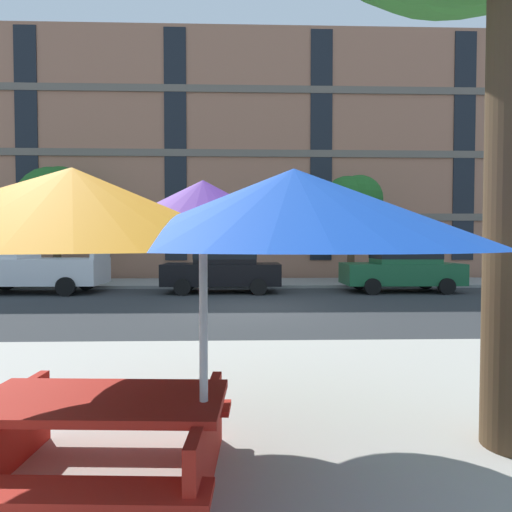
{
  "coord_description": "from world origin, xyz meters",
  "views": [
    {
      "loc": [
        -0.23,
        -11.89,
        1.9
      ],
      "look_at": [
        0.2,
        3.2,
        1.4
      ],
      "focal_mm": 28.85,
      "sensor_mm": 36.0,
      "label": 1
    }
  ],
  "objects_px": {
    "street_tree_left": "(58,200)",
    "street_tree_middle": "(353,200)",
    "picnic_table": "(100,435)",
    "pickup_white": "(28,266)",
    "patio_umbrella": "(203,219)",
    "sedan_green": "(402,267)",
    "sedan_black": "(223,267)"
  },
  "relations": [
    {
      "from": "pickup_white",
      "to": "picnic_table",
      "type": "relative_size",
      "value": 2.73
    },
    {
      "from": "sedan_black",
      "to": "patio_umbrella",
      "type": "relative_size",
      "value": 1.11
    },
    {
      "from": "pickup_white",
      "to": "sedan_black",
      "type": "distance_m",
      "value": 7.32
    },
    {
      "from": "street_tree_left",
      "to": "patio_umbrella",
      "type": "distance_m",
      "value": 18.4
    },
    {
      "from": "sedan_black",
      "to": "street_tree_middle",
      "type": "distance_m",
      "value": 6.88
    },
    {
      "from": "sedan_green",
      "to": "pickup_white",
      "type": "bearing_deg",
      "value": 180.0
    },
    {
      "from": "patio_umbrella",
      "to": "sedan_black",
      "type": "bearing_deg",
      "value": 92.31
    },
    {
      "from": "sedan_black",
      "to": "sedan_green",
      "type": "distance_m",
      "value": 6.86
    },
    {
      "from": "street_tree_left",
      "to": "street_tree_middle",
      "type": "bearing_deg",
      "value": -4.0
    },
    {
      "from": "picnic_table",
      "to": "sedan_black",
      "type": "bearing_deg",
      "value": 88.85
    },
    {
      "from": "street_tree_left",
      "to": "picnic_table",
      "type": "bearing_deg",
      "value": -65.18
    },
    {
      "from": "street_tree_left",
      "to": "pickup_white",
      "type": "bearing_deg",
      "value": -83.02
    },
    {
      "from": "picnic_table",
      "to": "pickup_white",
      "type": "bearing_deg",
      "value": 119.28
    },
    {
      "from": "sedan_green",
      "to": "patio_umbrella",
      "type": "height_order",
      "value": "patio_umbrella"
    },
    {
      "from": "patio_umbrella",
      "to": "picnic_table",
      "type": "xyz_separation_m",
      "value": [
        -0.77,
        0.1,
        -1.58
      ]
    },
    {
      "from": "sedan_green",
      "to": "street_tree_middle",
      "type": "bearing_deg",
      "value": 114.13
    },
    {
      "from": "street_tree_left",
      "to": "picnic_table",
      "type": "distance_m",
      "value": 18.21
    },
    {
      "from": "pickup_white",
      "to": "street_tree_left",
      "type": "bearing_deg",
      "value": 96.98
    },
    {
      "from": "street_tree_middle",
      "to": "sedan_black",
      "type": "bearing_deg",
      "value": -154.48
    },
    {
      "from": "sedan_black",
      "to": "picnic_table",
      "type": "bearing_deg",
      "value": -91.15
    },
    {
      "from": "street_tree_middle",
      "to": "picnic_table",
      "type": "distance_m",
      "value": 16.73
    },
    {
      "from": "sedan_black",
      "to": "picnic_table",
      "type": "relative_size",
      "value": 2.35
    },
    {
      "from": "pickup_white",
      "to": "street_tree_middle",
      "type": "height_order",
      "value": "street_tree_middle"
    },
    {
      "from": "sedan_green",
      "to": "patio_umbrella",
      "type": "bearing_deg",
      "value": -116.56
    },
    {
      "from": "street_tree_left",
      "to": "street_tree_middle",
      "type": "relative_size",
      "value": 1.11
    },
    {
      "from": "patio_umbrella",
      "to": "sedan_green",
      "type": "bearing_deg",
      "value": 63.44
    },
    {
      "from": "sedan_green",
      "to": "sedan_black",
      "type": "bearing_deg",
      "value": 180.0
    },
    {
      "from": "sedan_black",
      "to": "patio_umbrella",
      "type": "distance_m",
      "value": 12.76
    },
    {
      "from": "street_tree_left",
      "to": "sedan_green",
      "type": "bearing_deg",
      "value": -13.97
    },
    {
      "from": "pickup_white",
      "to": "street_tree_left",
      "type": "relative_size",
      "value": 0.94
    },
    {
      "from": "street_tree_middle",
      "to": "picnic_table",
      "type": "relative_size",
      "value": 2.62
    },
    {
      "from": "sedan_black",
      "to": "picnic_table",
      "type": "xyz_separation_m",
      "value": [
        -0.25,
        -12.6,
        -0.46
      ]
    }
  ]
}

